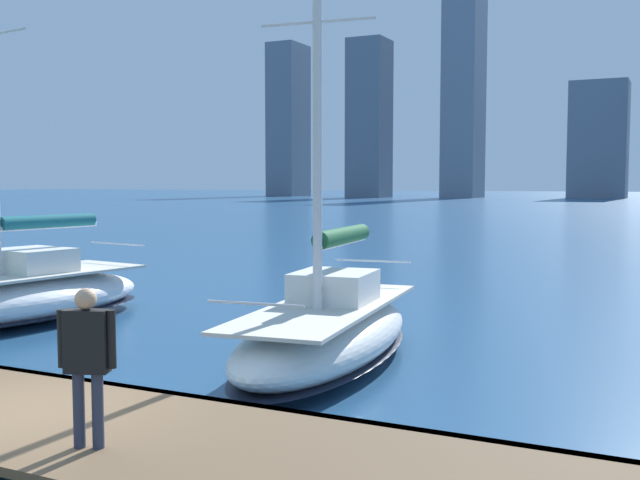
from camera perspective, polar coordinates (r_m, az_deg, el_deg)
name	(u,v)px	position (r m, az deg, el deg)	size (l,w,h in m)	color
ground_plane	(22,458)	(9.88, -21.76, -15.18)	(600.00, 600.00, 0.00)	navy
dock_pier	(27,411)	(9.78, -21.42, -12.04)	(28.00, 2.80, 0.60)	brown
sailboat_forest	(328,329)	(13.46, 0.58, -6.81)	(2.99, 6.91, 9.16)	white
sailboat_teal	(19,294)	(18.82, -21.93, -3.84)	(3.69, 6.97, 10.10)	white
person_black_shirt	(87,352)	(7.87, -17.33, -8.16)	(0.56, 0.33, 1.62)	#2D3347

